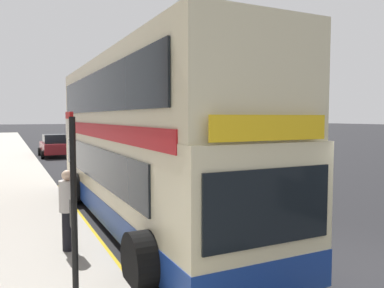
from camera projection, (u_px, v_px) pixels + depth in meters
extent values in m
plane|color=black|center=(75.00, 148.00, 35.87)|extent=(260.00, 260.00, 0.00)
cube|color=beige|center=(142.00, 173.00, 10.43)|extent=(2.45, 11.17, 2.30)
cube|color=beige|center=(142.00, 95.00, 10.28)|extent=(2.42, 10.95, 1.90)
cube|color=navy|center=(143.00, 203.00, 10.49)|extent=(2.47, 11.19, 0.60)
cube|color=#B2191E|center=(142.00, 130.00, 10.35)|extent=(2.48, 10.28, 0.36)
cube|color=black|center=(93.00, 163.00, 10.22)|extent=(0.04, 8.94, 0.90)
cube|color=black|center=(95.00, 92.00, 9.73)|extent=(0.04, 9.83, 1.00)
cube|color=black|center=(270.00, 207.00, 5.38)|extent=(2.15, 0.04, 1.10)
cube|color=yellow|center=(271.00, 128.00, 5.30)|extent=(1.96, 0.04, 0.36)
cylinder|color=black|center=(145.00, 260.00, 6.31)|extent=(0.56, 1.00, 1.00)
cylinder|color=black|center=(273.00, 238.00, 7.45)|extent=(0.56, 1.00, 1.00)
cylinder|color=black|center=(75.00, 188.00, 12.67)|extent=(0.56, 1.00, 1.00)
cylinder|color=black|center=(150.00, 183.00, 13.82)|extent=(0.56, 1.00, 1.00)
cube|color=gold|center=(91.00, 230.00, 9.68)|extent=(0.16, 14.12, 0.01)
cube|color=gold|center=(186.00, 218.00, 10.85)|extent=(0.16, 14.12, 0.01)
cube|color=gold|center=(90.00, 183.00, 16.53)|extent=(2.85, 0.16, 0.01)
cylinder|color=black|center=(74.00, 212.00, 5.49)|extent=(0.09, 0.09, 2.73)
cube|color=silver|center=(70.00, 129.00, 5.63)|extent=(0.05, 0.42, 0.30)
cube|color=red|center=(69.00, 115.00, 5.62)|extent=(0.05, 0.42, 0.10)
cube|color=black|center=(73.00, 215.00, 5.58)|extent=(0.06, 0.28, 0.40)
cube|color=maroon|center=(55.00, 148.00, 27.68)|extent=(1.76, 4.20, 0.72)
cube|color=black|center=(55.00, 139.00, 27.54)|extent=(1.52, 1.90, 0.60)
cylinder|color=black|center=(40.00, 152.00, 28.47)|extent=(0.22, 0.60, 0.60)
cylinder|color=black|center=(66.00, 151.00, 29.28)|extent=(0.22, 0.60, 0.60)
cylinder|color=black|center=(43.00, 155.00, 26.13)|extent=(0.22, 0.60, 0.60)
cylinder|color=black|center=(71.00, 153.00, 26.95)|extent=(0.22, 0.60, 0.60)
cube|color=black|center=(85.00, 132.00, 57.87)|extent=(1.76, 4.20, 0.72)
cube|color=black|center=(85.00, 127.00, 57.74)|extent=(1.52, 1.90, 0.60)
cylinder|color=black|center=(78.00, 134.00, 58.66)|extent=(0.22, 0.60, 0.60)
cylinder|color=black|center=(90.00, 134.00, 59.47)|extent=(0.22, 0.60, 0.60)
cylinder|color=black|center=(80.00, 135.00, 56.32)|extent=(0.22, 0.60, 0.60)
cylinder|color=black|center=(93.00, 134.00, 57.14)|extent=(0.22, 0.60, 0.60)
cube|color=silver|center=(197.00, 154.00, 23.02)|extent=(1.76, 4.20, 0.72)
cube|color=black|center=(198.00, 143.00, 22.89)|extent=(1.52, 1.90, 0.60)
cylinder|color=black|center=(174.00, 158.00, 23.81)|extent=(0.22, 0.60, 0.60)
cylinder|color=black|center=(201.00, 157.00, 24.63)|extent=(0.22, 0.60, 0.60)
cylinder|color=black|center=(192.00, 163.00, 21.47)|extent=(0.22, 0.60, 0.60)
cylinder|color=black|center=(221.00, 161.00, 22.29)|extent=(0.22, 0.60, 0.60)
cylinder|color=black|center=(68.00, 231.00, 7.81)|extent=(0.24, 0.24, 0.81)
cylinder|color=#B7B2AD|center=(67.00, 196.00, 7.76)|extent=(0.34, 0.34, 0.64)
sphere|color=beige|center=(67.00, 175.00, 7.73)|extent=(0.21, 0.21, 0.21)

